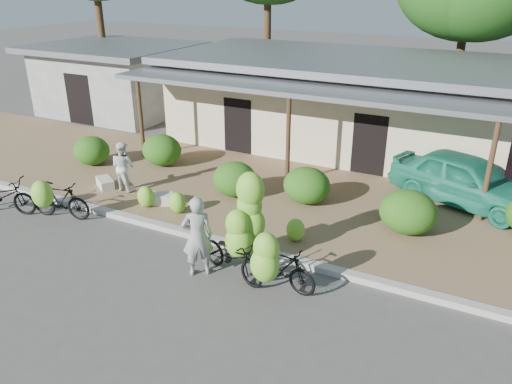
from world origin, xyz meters
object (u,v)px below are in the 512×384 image
sack_near (158,199)px  teal_van (466,180)px  bike_right (276,265)px  sack_far (105,183)px  bike_far_left (0,195)px  bike_center (240,237)px  bystander (123,166)px  vendor (197,236)px  bike_left (57,199)px

sack_near → teal_van: size_ratio=0.20×
bike_right → teal_van: (2.98, 6.22, 0.16)m
bike_right → sack_far: size_ratio=2.22×
bike_far_left → bike_center: size_ratio=0.90×
sack_far → teal_van: teal_van is taller
sack_far → bystander: size_ratio=0.50×
sack_near → vendor: 3.82m
sack_far → bystander: 0.92m
sack_far → vendor: size_ratio=0.40×
bike_left → teal_van: teal_van is taller
bike_far_left → bike_right: size_ratio=1.25×
vendor → teal_van: size_ratio=0.44×
bike_left → vendor: vendor is taller
sack_far → vendor: vendor is taller
sack_far → bystander: (0.67, 0.14, 0.62)m
bike_left → bike_right: bearing=-105.6°
sack_far → bystander: bearing=11.3°
vendor → teal_van: (4.81, 6.33, -0.09)m
bike_left → bystander: bystander is taller
bike_far_left → teal_van: teal_van is taller
bike_far_left → bystander: bystander is taller
bike_right → bike_far_left: bearing=97.6°
bike_center → vendor: size_ratio=1.23×
bike_far_left → sack_far: bike_far_left is taller
bystander → sack_far: bearing=16.0°
vendor → bike_far_left: bearing=-38.3°
bike_right → sack_far: (-6.92, 2.48, -0.42)m
sack_near → vendor: vendor is taller
sack_far → bystander: bystander is taller
bike_center → vendor: bearing=141.8°
bike_far_left → vendor: size_ratio=1.11×
bike_right → sack_near: 5.27m
bike_center → teal_van: 7.08m
sack_near → sack_far: sack_near is taller
sack_near → vendor: size_ratio=0.46×
bike_center → teal_van: bearing=-16.2°
bike_far_left → bike_left: 1.74m
bike_right → sack_far: bearing=77.6°
vendor → bystander: (-4.42, 2.73, -0.06)m
bike_left → sack_far: bearing=-4.5°
bike_right → sack_near: bike_right is taller
sack_near → teal_van: 8.71m
bike_right → vendor: size_ratio=0.89×
sack_far → bike_right: bearing=-19.8°
bike_center → vendor: (-0.77, -0.51, 0.06)m
sack_near → bike_right: bearing=-25.4°
bike_far_left → sack_far: 2.90m
bike_far_left → sack_near: (3.57, 2.29, -0.31)m
bike_right → vendor: (-1.82, -0.11, 0.25)m
vendor → teal_van: vendor is taller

